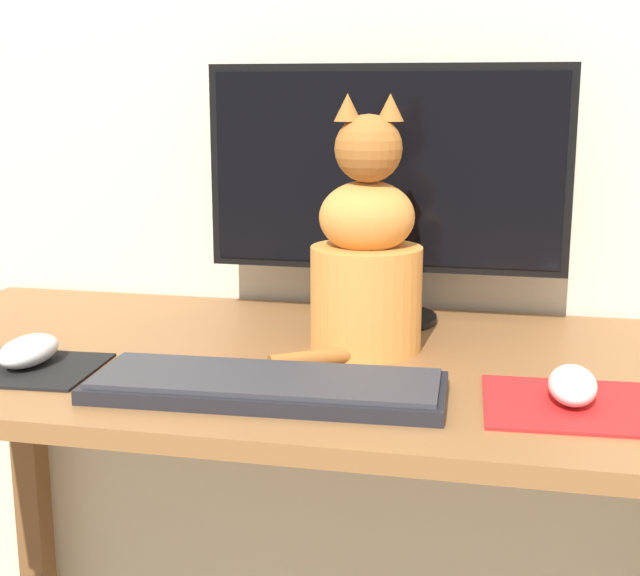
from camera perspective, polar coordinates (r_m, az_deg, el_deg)
name	(u,v)px	position (r m, az deg, el deg)	size (l,w,h in m)	color
desk	(318,428)	(1.27, -0.15, -8.95)	(1.33, 0.62, 0.73)	brown
monitor	(386,182)	(1.39, 4.22, 6.76)	(0.56, 0.17, 0.40)	black
keyboard	(266,386)	(1.08, -3.46, -6.27)	(0.44, 0.17, 0.02)	black
mousepad_left	(30,369)	(1.24, -18.08, -4.93)	(0.19, 0.17, 0.00)	black
mousepad_right	(574,405)	(1.09, 15.96, -7.22)	(0.22, 0.20, 0.00)	red
computer_mouse_left	(29,351)	(1.25, -18.15, -3.83)	(0.06, 0.11, 0.04)	white
computer_mouse_right	(573,385)	(1.09, 15.86, -5.99)	(0.06, 0.11, 0.04)	white
cat	(366,258)	(1.24, 2.98, 1.95)	(0.21, 0.24, 0.36)	#D6893D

